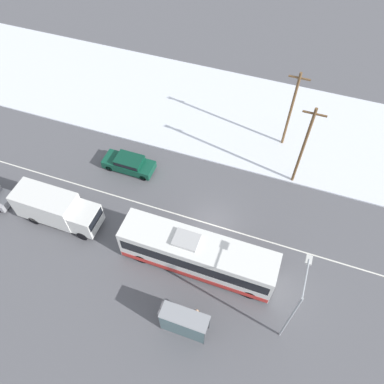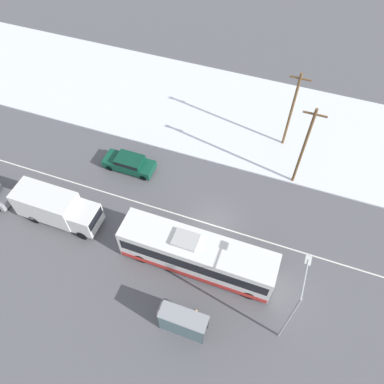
{
  "view_description": "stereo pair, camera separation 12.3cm",
  "coord_description": "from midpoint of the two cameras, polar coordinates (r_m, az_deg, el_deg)",
  "views": [
    {
      "loc": [
        3.81,
        -15.82,
        26.21
      ],
      "look_at": [
        -2.37,
        1.63,
        1.4
      ],
      "focal_mm": 35.0,
      "sensor_mm": 36.0,
      "label": 1
    },
    {
      "loc": [
        3.93,
        -15.78,
        26.21
      ],
      "look_at": [
        -2.37,
        1.63,
        1.4
      ],
      "focal_mm": 35.0,
      "sensor_mm": 36.0,
      "label": 2
    }
  ],
  "objects": [
    {
      "name": "ground_plane",
      "position": [
        30.85,
        3.24,
        -5.04
      ],
      "size": [
        120.0,
        120.0,
        0.0
      ],
      "primitive_type": "plane",
      "color": "#56565B"
    },
    {
      "name": "snow_lot",
      "position": [
        39.38,
        9.37,
        10.85
      ],
      "size": [
        80.0,
        13.73,
        0.12
      ],
      "color": "silver",
      "rests_on": "ground_plane"
    },
    {
      "name": "lane_marking_center",
      "position": [
        30.85,
        3.24,
        -5.04
      ],
      "size": [
        60.0,
        0.12,
        0.0
      ],
      "color": "silver",
      "rests_on": "ground_plane"
    },
    {
      "name": "city_bus",
      "position": [
        27.59,
        0.9,
        -9.51
      ],
      "size": [
        11.46,
        2.57,
        3.44
      ],
      "color": "white",
      "rests_on": "ground_plane"
    },
    {
      "name": "box_truck",
      "position": [
        31.69,
        -19.94,
        -2.19
      ],
      "size": [
        6.92,
        2.3,
        2.93
      ],
      "color": "silver",
      "rests_on": "ground_plane"
    },
    {
      "name": "sedan_car",
      "position": [
        34.26,
        -9.42,
        4.41
      ],
      "size": [
        4.65,
        1.8,
        1.42
      ],
      "rotation": [
        0.0,
        0.0,
        3.14
      ],
      "color": "#0F4733",
      "rests_on": "ground_plane"
    },
    {
      "name": "pedestrian_at_stop",
      "position": [
        26.62,
        0.71,
        -18.06
      ],
      "size": [
        0.58,
        0.26,
        1.62
      ],
      "color": "#23232D",
      "rests_on": "ground_plane"
    },
    {
      "name": "bus_shelter",
      "position": [
        25.69,
        -1.38,
        -19.48
      ],
      "size": [
        3.2,
        1.2,
        2.4
      ],
      "color": "gray",
      "rests_on": "ground_plane"
    },
    {
      "name": "streetlamp",
      "position": [
        24.12,
        15.42,
        -16.13
      ],
      "size": [
        0.36,
        2.91,
        6.65
      ],
      "color": "#9EA3A8",
      "rests_on": "ground_plane"
    },
    {
      "name": "utility_pole_roadside",
      "position": [
        31.51,
        16.77,
        6.54
      ],
      "size": [
        1.8,
        0.24,
        8.3
      ],
      "color": "brown",
      "rests_on": "ground_plane"
    },
    {
      "name": "utility_pole_snowlot",
      "position": [
        34.77,
        15.03,
        11.96
      ],
      "size": [
        1.8,
        0.24,
        8.01
      ],
      "color": "brown",
      "rests_on": "ground_plane"
    }
  ]
}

